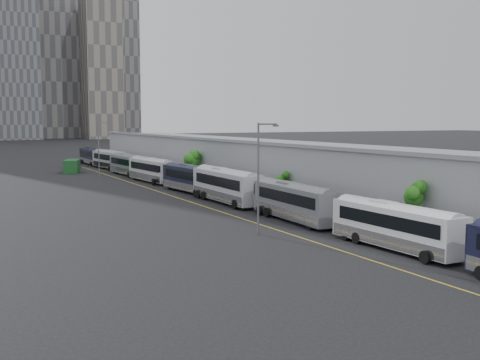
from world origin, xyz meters
TOP-DOWN VIEW (x-y plane):
  - sidewalk at (9.00, 55.00)m, footprint 10.00×170.00m
  - lane_line at (-1.50, 55.00)m, footprint 0.12×160.00m
  - depot at (12.99, 55.00)m, footprint 12.45×160.40m
  - bus_2 at (2.34, 33.67)m, footprint 2.85×12.36m
  - bus_3 at (2.42, 48.17)m, footprint 3.09×12.91m
  - bus_4 at (2.06, 62.84)m, footprint 3.10×14.00m
  - bus_5 at (2.08, 74.08)m, footprint 3.47×13.05m
  - bus_6 at (1.77, 89.72)m, footprint 3.54×13.27m
  - bus_7 at (1.82, 102.88)m, footprint 3.33×12.93m
  - bus_8 at (2.33, 117.61)m, footprint 3.84×13.06m
  - bus_9 at (1.86, 130.99)m, footprint 2.81×12.56m
  - tree_1 at (5.99, 35.70)m, footprint 1.63×1.63m
  - tree_2 at (6.18, 56.92)m, footprint 1.23×1.23m
  - tree_3 at (5.54, 82.13)m, footprint 2.43×2.43m
  - street_lamp_near at (-3.84, 43.85)m, footprint 2.04×0.22m
  - street_lamp_far at (-3.70, 100.79)m, footprint 2.04×0.22m
  - shipping_container at (-6.05, 112.73)m, footprint 4.28×6.80m
  - suv at (-3.49, 125.32)m, footprint 4.54×6.43m

SIDE VIEW (x-z plane):
  - lane_line at x=-1.50m, z-range 0.00..0.02m
  - sidewalk at x=9.00m, z-range 0.00..0.12m
  - suv at x=-3.49m, z-range 0.00..1.63m
  - shipping_container at x=-6.05m, z-range 0.00..2.40m
  - bus_2 at x=2.34m, z-range -0.28..3.31m
  - bus_9 at x=1.86m, z-range -0.29..3.38m
  - bus_7 at x=1.82m, z-range -0.29..3.45m
  - bus_3 at x=2.42m, z-range -0.29..3.45m
  - bus_8 at x=2.33m, z-range -0.29..3.47m
  - bus_5 at x=2.08m, z-range -0.29..3.48m
  - bus_6 at x=1.77m, z-range -0.30..3.54m
  - bus_4 at x=2.06m, z-range -0.32..3.77m
  - tree_2 at x=6.18m, z-range 1.13..4.77m
  - depot at x=12.99m, z-range -0.09..7.11m
  - tree_1 at x=5.99m, z-range 1.47..6.13m
  - tree_3 at x=5.54m, z-range 1.39..6.62m
  - street_lamp_far at x=-3.70m, z-range 0.70..10.19m
  - street_lamp_near at x=-3.84m, z-range 0.70..10.33m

